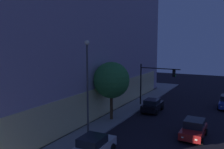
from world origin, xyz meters
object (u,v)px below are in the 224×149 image
at_px(street_lamp_sidewalk, 87,78).
at_px(car_black, 152,105).
at_px(modern_building, 16,29).
at_px(traffic_light_far_corner, 153,78).
at_px(car_red, 194,129).
at_px(car_silver, 94,146).
at_px(sidewalk_tree, 111,80).

distance_m(street_lamp_sidewalk, car_black, 12.35).
distance_m(modern_building, car_black, 22.55).
bearing_deg(car_black, traffic_light_far_corner, 16.92).
relative_size(traffic_light_far_corner, car_red, 1.39).
bearing_deg(traffic_light_far_corner, car_silver, -177.31).
relative_size(street_lamp_sidewalk, car_silver, 2.12).
distance_m(street_lamp_sidewalk, sidewalk_tree, 5.90).
height_order(modern_building, car_black, modern_building).
bearing_deg(sidewalk_tree, modern_building, 83.09).
xyz_separation_m(sidewalk_tree, car_silver, (-8.37, -2.98, -3.68)).
distance_m(sidewalk_tree, car_red, 9.72).
bearing_deg(sidewalk_tree, car_red, -95.51).
xyz_separation_m(traffic_light_far_corner, sidewalk_tree, (-7.74, 2.23, 0.58)).
relative_size(traffic_light_far_corner, street_lamp_sidewalk, 0.65).
relative_size(modern_building, car_silver, 9.43).
bearing_deg(street_lamp_sidewalk, car_silver, -139.06).
bearing_deg(car_silver, sidewalk_tree, 19.62).
bearing_deg(car_red, car_black, 43.66).
relative_size(street_lamp_sidewalk, sidewalk_tree, 1.35).
relative_size(traffic_light_far_corner, car_black, 1.35).
distance_m(sidewalk_tree, car_black, 7.20).
distance_m(modern_building, sidewalk_tree, 18.26).
bearing_deg(street_lamp_sidewalk, sidewalk_tree, 7.25).
height_order(street_lamp_sidewalk, sidewalk_tree, street_lamp_sidewalk).
height_order(street_lamp_sidewalk, car_red, street_lamp_sidewalk).
relative_size(modern_building, car_red, 9.51).
distance_m(traffic_light_far_corner, car_red, 11.35).
xyz_separation_m(sidewalk_tree, car_black, (5.44, -2.92, -3.71)).
xyz_separation_m(traffic_light_far_corner, car_silver, (-16.10, -0.76, -3.10)).
bearing_deg(car_silver, street_lamp_sidewalk, 40.94).
distance_m(traffic_light_far_corner, sidewalk_tree, 8.07).
bearing_deg(traffic_light_far_corner, modern_building, 106.36).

